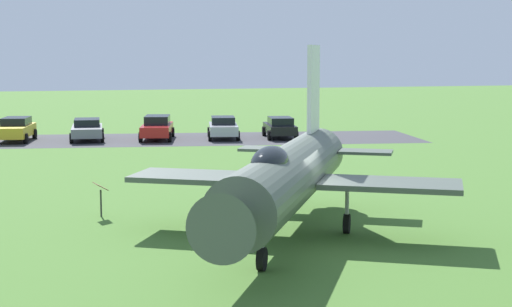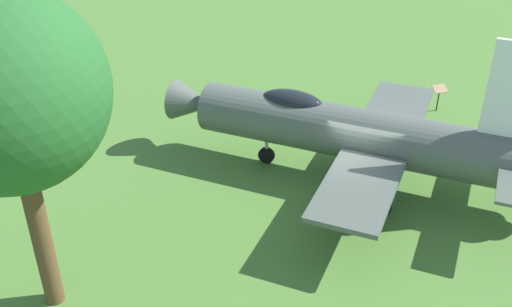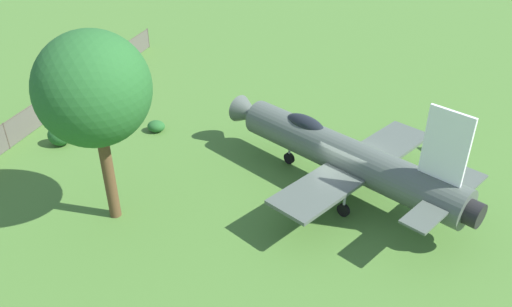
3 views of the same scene
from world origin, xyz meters
The scene contains 7 objects.
ground_plane centered at (0.00, 0.00, 0.00)m, with size 200.00×200.00×0.00m, color #47722D.
display_jet centered at (0.31, -0.17, 1.92)m, with size 12.58×9.62×5.71m.
shade_tree centered at (9.48, 4.60, 6.03)m, with size 4.44×4.62×8.34m.
perimeter_fence centered at (17.89, 0.94, 0.83)m, with size 0.18×34.02×1.56m.
shrub_near_fence centered at (15.47, -0.17, 0.56)m, with size 1.27×1.02×1.11m.
shrub_by_tree centered at (11.07, -3.00, 0.32)m, with size 1.02×0.86×0.65m.
info_plaque centered at (-4.76, -5.04, 0.85)m, with size 0.66×0.50×1.14m.
Camera 3 is at (-1.30, 20.11, 13.95)m, focal length 35.58 mm.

